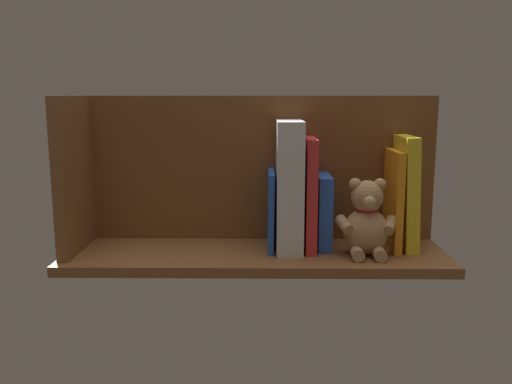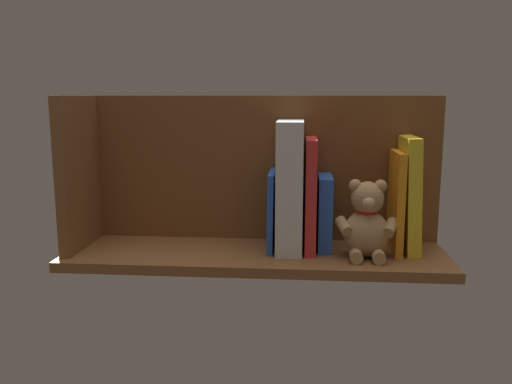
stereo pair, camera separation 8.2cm
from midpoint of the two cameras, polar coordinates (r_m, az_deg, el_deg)
The scene contains 10 objects.
ground_plane at distance 121.25cm, azimuth -1.94°, elevation -6.76°, with size 84.78×25.69×2.20cm, color brown.
shelf_back_panel at distance 127.67cm, azimuth -1.77°, elevation 2.53°, with size 84.78×1.50×34.40cm, color brown.
shelf_side_divider at distance 125.75cm, azimuth -20.72°, elevation 1.74°, with size 2.40×19.69×34.40cm, color brown.
book_0 at distance 123.95cm, azimuth 13.96°, elevation -0.07°, with size 2.92×13.08×25.59cm, color yellow.
book_1 at distance 123.48cm, azimuth 12.65°, elevation -0.82°, with size 1.66×13.35×22.37cm, color orange.
teddy_bear at distance 117.50cm, azimuth 9.79°, elevation -3.14°, with size 13.75×10.93×16.94cm.
book_2 at distance 122.42cm, azimuth 5.31°, elevation -2.07°, with size 3.06×12.07×16.65cm, color blue.
book_3 at distance 120.24cm, azimuth 3.83°, elevation -0.19°, with size 2.38×14.35×25.21cm, color red.
dictionary_thick_white at distance 119.22cm, azimuth 1.63°, elevation 0.67°, with size 5.79×15.21×29.03cm, color silver.
book_4 at distance 121.11cm, azimuth -0.34°, elevation -1.93°, with size 1.30×13.78×17.62cm, color blue.
Camera 1 is at (-1.47, 115.98, 34.47)cm, focal length 37.37 mm.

